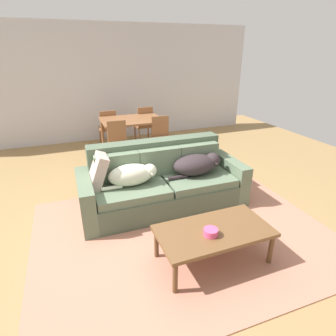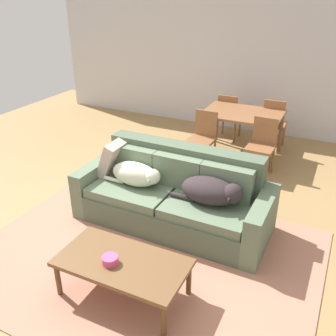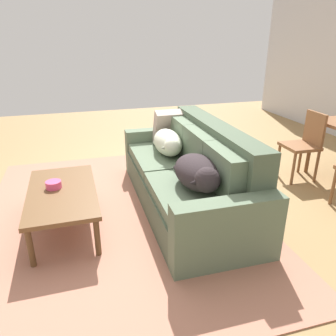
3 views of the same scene
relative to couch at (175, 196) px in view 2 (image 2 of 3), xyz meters
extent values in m
plane|color=#99784A|center=(-0.29, -0.36, -0.34)|extent=(10.00, 10.00, 0.00)
cube|color=silver|center=(-0.29, 3.64, 1.01)|extent=(8.00, 0.12, 2.70)
cube|color=#B5755E|center=(0.00, -0.79, -0.34)|extent=(3.62, 2.81, 0.01)
cube|color=#4A5A45|center=(0.00, -0.07, -0.17)|extent=(1.98, 0.96, 0.34)
cube|color=#5B6E55|center=(-0.49, -0.06, 0.05)|extent=(0.97, 0.91, 0.11)
cube|color=#5B6E55|center=(0.49, -0.08, 0.05)|extent=(0.97, 0.91, 0.11)
cube|color=#4A5A45|center=(0.00, 0.28, 0.34)|extent=(1.97, 0.27, 0.46)
cube|color=#5B6E55|center=(-0.61, 0.10, 0.30)|extent=(0.61, 0.17, 0.38)
cube|color=#5B6E55|center=(0.00, 0.09, 0.30)|extent=(0.61, 0.17, 0.38)
cube|color=#5B6E55|center=(0.61, 0.08, 0.30)|extent=(0.61, 0.17, 0.38)
cube|color=#5B6E55|center=(-1.07, -0.05, -0.04)|extent=(0.19, 0.93, 0.60)
cube|color=#5B6E55|center=(1.07, -0.09, -0.04)|extent=(0.19, 0.93, 0.60)
ellipsoid|color=beige|center=(-0.47, -0.12, 0.25)|extent=(0.61, 0.31, 0.29)
sphere|color=beige|center=(-0.22, -0.14, 0.29)|extent=(0.18, 0.18, 0.18)
cone|color=#A0A48F|center=(-0.22, -0.22, 0.28)|extent=(0.08, 0.10, 0.08)
cylinder|color=beige|center=(-0.75, -0.17, 0.14)|extent=(0.27, 0.05, 0.05)
ellipsoid|color=#2F2629|center=(0.47, -0.11, 0.25)|extent=(0.65, 0.41, 0.29)
sphere|color=#2F2629|center=(0.74, -0.13, 0.29)|extent=(0.22, 0.22, 0.22)
cone|color=black|center=(0.74, -0.23, 0.28)|extent=(0.10, 0.12, 0.10)
cylinder|color=#2F2629|center=(0.18, -0.18, 0.14)|extent=(0.29, 0.06, 0.05)
cube|color=#BBA699|center=(-0.88, 0.06, 0.32)|extent=(0.29, 0.47, 0.48)
cube|color=brown|center=(0.09, -1.34, 0.04)|extent=(1.19, 0.63, 0.04)
cylinder|color=brown|center=(-0.46, -1.60, -0.16)|extent=(0.05, 0.05, 0.36)
cylinder|color=brown|center=(0.64, -1.60, -0.16)|extent=(0.05, 0.05, 0.36)
cylinder|color=brown|center=(-0.46, -1.07, -0.16)|extent=(0.05, 0.05, 0.36)
cylinder|color=brown|center=(0.64, -1.07, -0.16)|extent=(0.05, 0.05, 0.36)
cylinder|color=#EA4C7F|center=(0.01, -1.41, 0.09)|extent=(0.15, 0.15, 0.07)
cube|color=brown|center=(0.17, 2.29, 0.40)|extent=(1.27, 0.92, 0.04)
cylinder|color=brown|center=(-0.41, 1.88, 0.02)|extent=(0.05, 0.05, 0.72)
cylinder|color=brown|center=(0.75, 1.88, 0.02)|extent=(0.05, 0.05, 0.72)
cylinder|color=brown|center=(-0.41, 2.71, 0.02)|extent=(0.05, 0.05, 0.72)
cylinder|color=brown|center=(0.75, 2.71, 0.02)|extent=(0.05, 0.05, 0.72)
cube|color=brown|center=(-0.27, 1.60, 0.10)|extent=(0.42, 0.42, 0.04)
cube|color=brown|center=(-0.27, 1.78, 0.33)|extent=(0.36, 0.05, 0.41)
cylinder|color=brown|center=(-0.45, 1.43, -0.13)|extent=(0.04, 0.04, 0.43)
cylinder|color=brown|center=(-0.11, 1.42, -0.13)|extent=(0.04, 0.04, 0.43)
cylinder|color=brown|center=(-0.44, 1.77, -0.13)|extent=(0.04, 0.04, 0.43)
cylinder|color=brown|center=(-0.10, 1.76, -0.13)|extent=(0.04, 0.04, 0.43)
cube|color=brown|center=(0.64, 1.68, 0.11)|extent=(0.42, 0.42, 0.04)
cube|color=brown|center=(0.65, 1.86, 0.33)|extent=(0.36, 0.05, 0.40)
cylinder|color=brown|center=(0.46, 1.52, -0.13)|extent=(0.04, 0.04, 0.43)
cylinder|color=brown|center=(0.80, 1.50, -0.13)|extent=(0.04, 0.04, 0.43)
cylinder|color=brown|center=(0.48, 1.85, -0.13)|extent=(0.04, 0.04, 0.43)
cylinder|color=brown|center=(0.82, 1.84, -0.13)|extent=(0.04, 0.04, 0.43)
cube|color=brown|center=(-0.24, 2.99, 0.08)|extent=(0.40, 0.40, 0.04)
cube|color=brown|center=(-0.24, 2.81, 0.31)|extent=(0.36, 0.04, 0.42)
cylinder|color=brown|center=(-0.07, 3.16, -0.14)|extent=(0.04, 0.04, 0.40)
cylinder|color=brown|center=(-0.41, 3.16, -0.14)|extent=(0.04, 0.04, 0.40)
cylinder|color=brown|center=(-0.07, 2.82, -0.14)|extent=(0.04, 0.04, 0.40)
cylinder|color=brown|center=(-0.41, 2.82, -0.14)|extent=(0.04, 0.04, 0.40)
cube|color=brown|center=(0.60, 2.91, 0.09)|extent=(0.41, 0.41, 0.04)
cube|color=brown|center=(0.60, 2.73, 0.33)|extent=(0.36, 0.04, 0.45)
cylinder|color=brown|center=(0.77, 3.08, -0.14)|extent=(0.04, 0.04, 0.41)
cylinder|color=brown|center=(0.43, 3.08, -0.14)|extent=(0.04, 0.04, 0.41)
cylinder|color=brown|center=(0.77, 2.74, -0.14)|extent=(0.04, 0.04, 0.41)
cylinder|color=brown|center=(0.43, 2.74, -0.14)|extent=(0.04, 0.04, 0.41)
camera|label=1|loc=(-1.23, -3.40, 1.79)|focal=29.70mm
camera|label=2|loc=(1.62, -3.57, 2.31)|focal=40.11mm
camera|label=3|loc=(3.02, -1.17, 1.42)|focal=34.61mm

